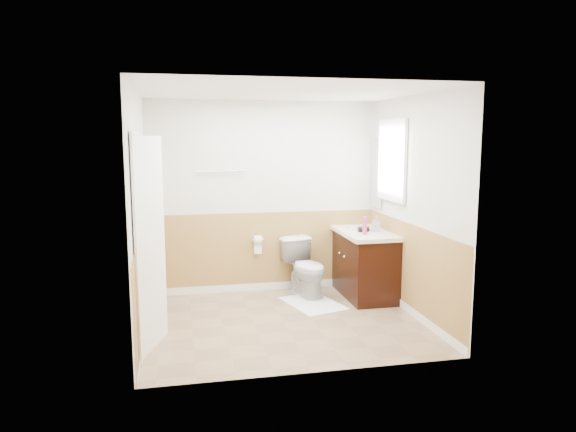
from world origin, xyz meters
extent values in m
plane|color=#8C7051|center=(0.00, 0.00, 0.00)|extent=(3.00, 3.00, 0.00)
plane|color=white|center=(0.00, 0.00, 2.50)|extent=(3.00, 3.00, 0.00)
plane|color=silver|center=(0.00, 1.30, 1.25)|extent=(3.00, 0.00, 3.00)
plane|color=silver|center=(0.00, -1.30, 1.25)|extent=(3.00, 0.00, 3.00)
plane|color=silver|center=(-1.50, 0.00, 1.25)|extent=(0.00, 3.00, 3.00)
plane|color=silver|center=(1.50, 0.00, 1.25)|extent=(0.00, 3.00, 3.00)
plane|color=#AE8645|center=(0.00, 1.29, 0.50)|extent=(3.00, 0.00, 3.00)
plane|color=#AE8645|center=(0.00, -1.29, 0.50)|extent=(3.00, 0.00, 3.00)
plane|color=#AE8645|center=(-1.49, 0.00, 0.50)|extent=(0.00, 2.60, 2.60)
plane|color=#AE8645|center=(1.49, 0.00, 0.50)|extent=(0.00, 2.60, 2.60)
imported|color=silver|center=(0.47, 0.91, 0.37)|extent=(0.59, 0.81, 0.74)
cube|color=white|center=(0.47, 0.53, 0.01)|extent=(0.75, 0.92, 0.02)
cube|color=black|center=(1.21, 0.78, 0.40)|extent=(0.55, 1.10, 0.80)
sphere|color=silver|center=(0.91, 0.68, 0.55)|extent=(0.03, 0.03, 0.03)
sphere|color=#B3B4BA|center=(0.91, 0.88, 0.55)|extent=(0.03, 0.03, 0.03)
cube|color=silver|center=(1.20, 0.78, 0.83)|extent=(0.60, 1.15, 0.05)
cylinder|color=silver|center=(1.21, 0.93, 0.86)|extent=(0.36, 0.36, 0.02)
cylinder|color=white|center=(1.39, 0.93, 0.92)|extent=(0.02, 0.02, 0.14)
cylinder|color=#C03172|center=(1.11, 0.52, 0.96)|extent=(0.05, 0.05, 0.22)
imported|color=#9298A5|center=(1.33, 0.71, 0.95)|extent=(0.10, 0.11, 0.20)
cylinder|color=black|center=(1.16, 0.70, 0.89)|extent=(0.14, 0.07, 0.07)
cylinder|color=black|center=(1.13, 0.73, 0.86)|extent=(0.03, 0.03, 0.07)
cube|color=silver|center=(1.48, 1.10, 1.55)|extent=(0.02, 0.35, 0.90)
cube|color=white|center=(1.47, 0.59, 1.75)|extent=(0.04, 0.80, 1.00)
cube|color=white|center=(1.49, 0.59, 1.75)|extent=(0.01, 0.70, 0.90)
cube|color=white|center=(-1.40, -0.45, 1.02)|extent=(0.29, 0.78, 2.04)
cube|color=white|center=(-1.48, -0.45, 1.03)|extent=(0.02, 0.92, 2.10)
sphere|color=silver|center=(-1.34, -0.12, 0.95)|extent=(0.06, 0.06, 0.06)
cylinder|color=silver|center=(-0.55, 1.25, 1.60)|extent=(0.62, 0.02, 0.02)
cylinder|color=silver|center=(-0.10, 1.23, 0.70)|extent=(0.14, 0.02, 0.02)
cylinder|color=white|center=(-0.10, 1.23, 0.70)|extent=(0.10, 0.11, 0.11)
cube|color=white|center=(-0.10, 1.23, 0.59)|extent=(0.10, 0.01, 0.16)
camera|label=1|loc=(-1.11, -5.50, 2.02)|focal=32.95mm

